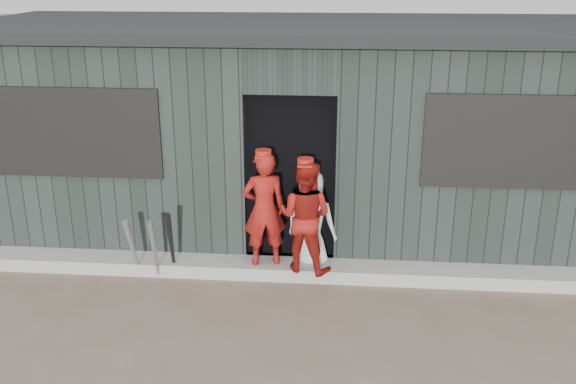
# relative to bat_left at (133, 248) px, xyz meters

# --- Properties ---
(ground) EXTENTS (80.00, 80.00, 0.00)m
(ground) POSITION_rel_bat_left_xyz_m (1.68, -1.60, -0.37)
(ground) COLOR brown
(ground) RESTS_ON ground
(curb) EXTENTS (8.00, 0.36, 0.15)m
(curb) POSITION_rel_bat_left_xyz_m (1.68, 0.22, -0.30)
(curb) COLOR #9B9B96
(curb) RESTS_ON ground
(bat_left) EXTENTS (0.12, 0.31, 0.74)m
(bat_left) POSITION_rel_bat_left_xyz_m (0.00, 0.00, 0.00)
(bat_left) COLOR #93949B
(bat_left) RESTS_ON ground
(bat_mid) EXTENTS (0.07, 0.26, 0.74)m
(bat_mid) POSITION_rel_bat_left_xyz_m (0.25, -0.03, 0.00)
(bat_mid) COLOR gray
(bat_mid) RESTS_ON ground
(bat_right) EXTENTS (0.12, 0.38, 0.84)m
(bat_right) POSITION_rel_bat_left_xyz_m (0.42, 0.04, 0.05)
(bat_right) COLOR black
(bat_right) RESTS_ON ground
(player_red_left) EXTENTS (0.53, 0.42, 1.28)m
(player_red_left) POSITION_rel_bat_left_xyz_m (1.42, 0.21, 0.42)
(player_red_left) COLOR maroon
(player_red_left) RESTS_ON curb
(player_red_right) EXTENTS (0.72, 0.63, 1.23)m
(player_red_right) POSITION_rel_bat_left_xyz_m (1.87, 0.11, 0.40)
(player_red_right) COLOR maroon
(player_red_right) RESTS_ON curb
(player_grey_back) EXTENTS (0.65, 0.51, 1.16)m
(player_grey_back) POSITION_rel_bat_left_xyz_m (1.92, 0.41, 0.21)
(player_grey_back) COLOR silver
(player_grey_back) RESTS_ON ground
(dugout) EXTENTS (8.30, 3.30, 2.62)m
(dugout) POSITION_rel_bat_left_xyz_m (1.68, 1.91, 0.92)
(dugout) COLOR black
(dugout) RESTS_ON ground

